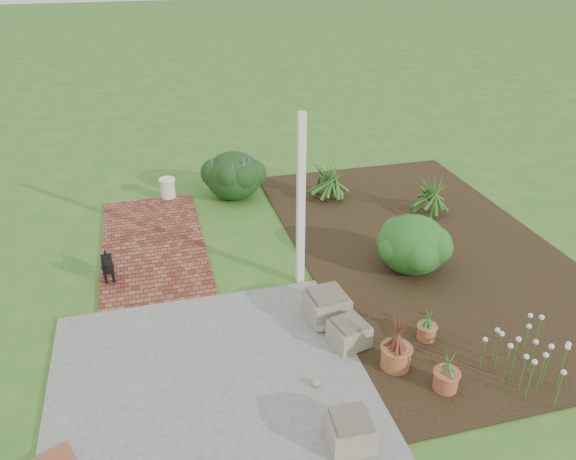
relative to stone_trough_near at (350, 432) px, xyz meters
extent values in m
plane|color=#326620|center=(0.03, 2.86, -0.18)|extent=(80.00, 80.00, 0.00)
cube|color=#62625F|center=(-1.22, 1.11, -0.16)|extent=(3.50, 3.50, 0.04)
cube|color=#5B241C|center=(-1.67, 4.61, -0.16)|extent=(1.60, 3.50, 0.04)
cube|color=black|center=(2.53, 3.36, -0.17)|extent=(4.00, 7.00, 0.03)
cube|color=white|center=(0.33, 2.96, 1.07)|extent=(0.10, 0.10, 2.50)
cube|color=gray|center=(0.00, 0.00, 0.00)|extent=(0.45, 0.45, 0.29)
cube|color=gray|center=(0.51, 1.43, -0.01)|extent=(0.50, 0.50, 0.28)
cube|color=#757258|center=(0.41, 1.99, 0.02)|extent=(0.55, 0.55, 0.33)
cube|color=black|center=(-2.33, 3.67, 0.10)|extent=(0.18, 0.35, 0.15)
cylinder|color=black|center=(-2.37, 3.55, -0.06)|extent=(0.04, 0.04, 0.17)
cylinder|color=black|center=(-2.27, 3.56, -0.06)|extent=(0.04, 0.04, 0.17)
cylinder|color=black|center=(-2.39, 3.79, -0.06)|extent=(0.04, 0.04, 0.17)
cylinder|color=black|center=(-2.29, 3.80, -0.06)|extent=(0.04, 0.04, 0.17)
sphere|color=black|center=(-2.31, 3.47, 0.22)|extent=(0.14, 0.14, 0.14)
cone|color=black|center=(-2.35, 3.85, 0.21)|extent=(0.07, 0.11, 0.13)
cylinder|color=#EDE6C3|center=(-1.29, 6.34, 0.04)|extent=(0.31, 0.31, 0.36)
ellipsoid|color=#0F4317|center=(2.01, 2.83, 0.28)|extent=(1.19, 1.19, 0.87)
cylinder|color=#985E33|center=(0.89, 0.91, -0.02)|extent=(0.35, 0.35, 0.27)
cylinder|color=#AB5C3A|center=(1.48, 1.28, -0.06)|extent=(0.26, 0.26, 0.19)
cylinder|color=#9F5035|center=(1.28, 0.44, -0.04)|extent=(0.35, 0.35, 0.23)
ellipsoid|color=black|center=(-0.07, 6.12, 0.27)|extent=(1.38, 1.38, 0.91)
camera|label=1|loc=(-1.58, -3.61, 4.28)|focal=35.00mm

